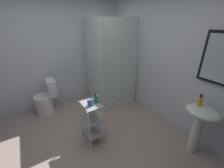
% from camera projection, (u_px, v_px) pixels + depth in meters
% --- Properties ---
extents(ground_plane, '(4.20, 4.20, 0.02)m').
position_uv_depth(ground_plane, '(83.00, 152.00, 2.31)').
color(ground_plane, '#A28B80').
extents(wall_back, '(4.20, 0.14, 2.50)m').
position_uv_depth(wall_back, '(172.00, 61.00, 2.67)').
color(wall_back, silver).
rests_on(wall_back, ground_plane).
extents(wall_left, '(0.10, 4.20, 2.50)m').
position_uv_depth(wall_left, '(49.00, 54.00, 3.23)').
color(wall_left, silver).
rests_on(wall_left, ground_plane).
extents(shower_stall, '(0.92, 0.92, 2.00)m').
position_uv_depth(shower_stall, '(110.00, 84.00, 3.62)').
color(shower_stall, white).
rests_on(shower_stall, ground_plane).
extents(pedestal_sink, '(0.46, 0.37, 0.81)m').
position_uv_depth(pedestal_sink, '(200.00, 121.00, 2.11)').
color(pedestal_sink, white).
rests_on(pedestal_sink, ground_plane).
extents(sink_faucet, '(0.03, 0.03, 0.10)m').
position_uv_depth(sink_faucet, '(209.00, 103.00, 2.05)').
color(sink_faucet, silver).
rests_on(sink_faucet, pedestal_sink).
extents(toilet, '(0.37, 0.49, 0.76)m').
position_uv_depth(toilet, '(46.00, 100.00, 3.19)').
color(toilet, white).
rests_on(toilet, ground_plane).
extents(storage_cart, '(0.38, 0.28, 0.74)m').
position_uv_depth(storage_cart, '(92.00, 120.00, 2.37)').
color(storage_cart, silver).
rests_on(storage_cart, ground_plane).
extents(hand_soap_bottle, '(0.06, 0.06, 0.17)m').
position_uv_depth(hand_soap_bottle, '(200.00, 101.00, 2.05)').
color(hand_soap_bottle, gold).
rests_on(hand_soap_bottle, pedestal_sink).
extents(body_wash_bottle_green, '(0.07, 0.07, 0.17)m').
position_uv_depth(body_wash_bottle_green, '(96.00, 98.00, 2.26)').
color(body_wash_bottle_green, '#329C59').
rests_on(body_wash_bottle_green, storage_cart).
extents(rinse_cup, '(0.08, 0.08, 0.11)m').
position_uv_depth(rinse_cup, '(90.00, 102.00, 2.18)').
color(rinse_cup, '#3870B2').
rests_on(rinse_cup, storage_cart).
extents(bath_mat, '(0.60, 0.40, 0.02)m').
position_uv_depth(bath_mat, '(93.00, 116.00, 3.15)').
color(bath_mat, tan).
rests_on(bath_mat, ground_plane).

